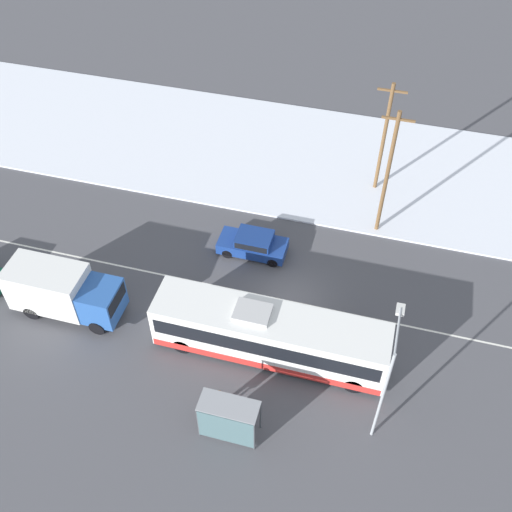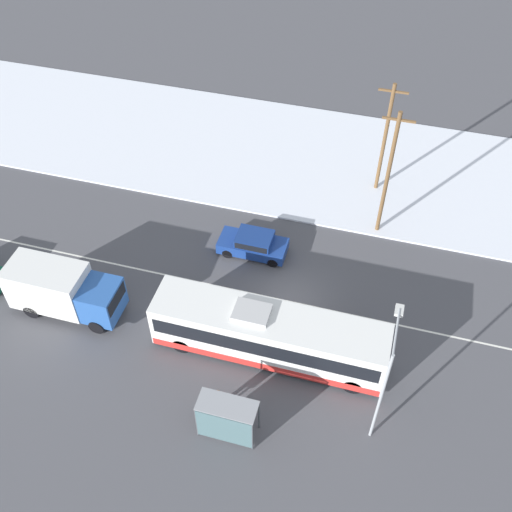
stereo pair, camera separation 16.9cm
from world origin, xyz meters
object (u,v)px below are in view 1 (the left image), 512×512
object	(u,v)px
pedestrian_at_stop	(220,398)
bus_shelter	(227,419)
streetlamp	(387,374)
utility_pole_snowlot	(384,137)
utility_pole_roadside	(388,173)
city_bus	(270,334)
box_truck	(63,290)
sedan_car	(253,243)

from	to	relation	value
pedestrian_at_stop	bus_shelter	xyz separation A→B (m)	(0.80, -1.29, 0.70)
streetlamp	utility_pole_snowlot	bearing A→B (deg)	97.25
pedestrian_at_stop	bus_shelter	distance (m)	1.68
bus_shelter	utility_pole_roadside	distance (m)	16.85
city_bus	utility_pole_roadside	distance (m)	11.93
utility_pole_snowlot	city_bus	bearing A→B (deg)	-103.66
box_truck	utility_pole_snowlot	bearing A→B (deg)	44.87
sedan_car	bus_shelter	xyz separation A→B (m)	(2.07, -11.92, 0.89)
city_bus	streetlamp	bearing A→B (deg)	-24.16
box_truck	utility_pole_roadside	xyz separation A→B (m)	(15.72, 10.94, 2.88)
box_truck	streetlamp	bearing A→B (deg)	-7.96
city_bus	utility_pole_snowlot	size ratio (longest dim) A/B	1.51
bus_shelter	utility_pole_snowlot	distance (m)	20.55
box_truck	pedestrian_at_stop	bearing A→B (deg)	-19.95
bus_shelter	utility_pole_roadside	xyz separation A→B (m)	(4.90, 15.87, 2.86)
city_bus	box_truck	world-z (taller)	city_bus
city_bus	bus_shelter	size ratio (longest dim) A/B	4.36
box_truck	utility_pole_roadside	size ratio (longest dim) A/B	0.71
city_bus	box_truck	xyz separation A→B (m)	(-11.48, -0.19, 0.11)
city_bus	pedestrian_at_stop	bearing A→B (deg)	-110.97
box_truck	pedestrian_at_stop	distance (m)	10.68
pedestrian_at_stop	bus_shelter	size ratio (longest dim) A/B	0.58
pedestrian_at_stop	utility_pole_roadside	world-z (taller)	utility_pole_roadside
sedan_car	city_bus	bearing A→B (deg)	111.94
box_truck	streetlamp	xyz separation A→B (m)	(17.30, -2.42, 2.61)
streetlamp	box_truck	bearing A→B (deg)	172.04
pedestrian_at_stop	streetlamp	world-z (taller)	streetlamp
city_bus	box_truck	size ratio (longest dim) A/B	1.95
sedan_car	utility_pole_snowlot	world-z (taller)	utility_pole_snowlot
city_bus	streetlamp	distance (m)	6.94
pedestrian_at_stop	utility_pole_roadside	size ratio (longest dim) A/B	0.18
city_bus	bus_shelter	xyz separation A→B (m)	(-0.66, -5.12, 0.12)
streetlamp	utility_pole_roadside	xyz separation A→B (m)	(-1.58, 13.36, 0.26)
utility_pole_snowlot	sedan_car	bearing A→B (deg)	-128.30
sedan_car	utility_pole_roadside	bearing A→B (deg)	-150.46
bus_shelter	utility_pole_roadside	size ratio (longest dim) A/B	0.32
streetlamp	utility_pole_snowlot	xyz separation A→B (m)	(-2.22, 17.44, -0.12)
box_truck	bus_shelter	xyz separation A→B (m)	(10.82, -4.93, 0.01)
sedan_car	pedestrian_at_stop	world-z (taller)	pedestrian_at_stop
city_bus	box_truck	bearing A→B (deg)	-179.05
utility_pole_roadside	utility_pole_snowlot	world-z (taller)	utility_pole_roadside
pedestrian_at_stop	utility_pole_snowlot	distance (m)	19.59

